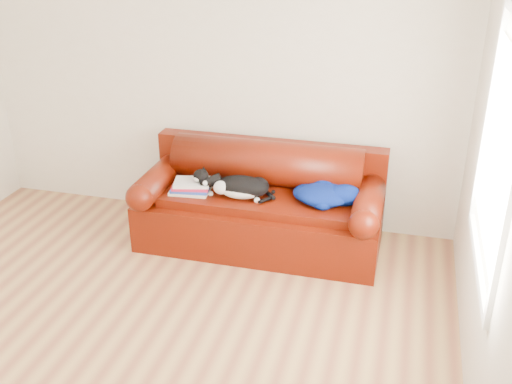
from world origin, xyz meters
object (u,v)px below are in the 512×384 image
(sofa_base, at_px, (260,220))
(book_stack, at_px, (191,186))
(cat, at_px, (241,188))
(blanket, at_px, (326,193))

(sofa_base, distance_m, book_stack, 0.67)
(book_stack, distance_m, cat, 0.45)
(cat, bearing_deg, blanket, -5.06)
(sofa_base, xyz_separation_m, book_stack, (-0.59, -0.13, 0.31))
(sofa_base, height_order, cat, cat)
(sofa_base, relative_size, cat, 3.17)
(cat, relative_size, blanket, 1.00)
(sofa_base, bearing_deg, cat, -136.62)
(sofa_base, relative_size, blanket, 3.17)
(book_stack, relative_size, blanket, 0.54)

